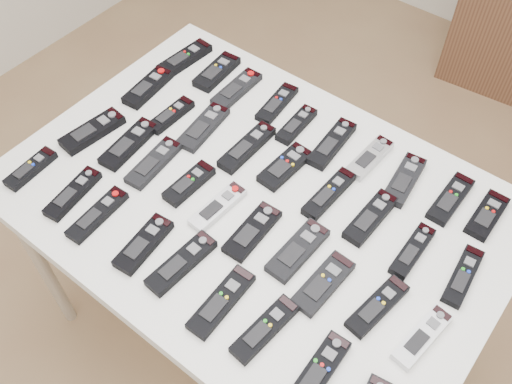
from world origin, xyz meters
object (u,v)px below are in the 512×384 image
Objects in this scene: remote_17 at (412,251)px; remote_23 at (218,207)px; remote_7 at (404,180)px; remote_12 at (203,127)px; remote_24 at (252,231)px; remote_32 at (144,244)px; remote_5 at (332,144)px; remote_0 at (185,58)px; remote_35 at (265,329)px; remote_2 at (237,89)px; remote_13 at (247,147)px; remote_9 at (487,215)px; remote_18 at (463,276)px; remote_28 at (422,337)px; remote_36 at (319,371)px; remote_15 at (329,194)px; remote_31 at (98,214)px; remote_16 at (370,217)px; remote_30 at (73,193)px; remote_29 at (31,169)px; remote_20 at (129,144)px; remote_27 at (377,306)px; remote_26 at (323,283)px; remote_14 at (285,166)px; remote_33 at (182,263)px; remote_10 at (148,87)px; remote_6 at (370,158)px; remote_8 at (450,199)px; remote_11 at (171,115)px; remote_21 at (154,163)px; remote_1 at (217,72)px; remote_34 at (221,301)px; table at (256,210)px; remote_19 at (92,131)px.

remote_23 is (-0.44, -0.18, -0.00)m from remote_17.
remote_12 is at bearing -168.69° from remote_7.
remote_32 reaches higher than remote_24.
remote_5 is at bearing 175.32° from remote_7.
remote_0 is 0.78m from remote_7.
remote_2 is at bearing 138.86° from remote_35.
remote_0 and remote_13 have the same top height.
remote_7 is 0.22m from remote_9.
remote_28 reaches higher than remote_18.
remote_9 is at bearing 77.75° from remote_36.
remote_9 is 0.63m from remote_35.
remote_31 is (-0.41, -0.40, -0.00)m from remote_15.
remote_0 and remote_16 have the same top height.
remote_30 is (-0.63, -0.40, -0.00)m from remote_16.
remote_32 is (-0.07, -0.19, 0.00)m from remote_23.
remote_9 reaches higher than remote_18.
remote_23 is 1.12× the size of remote_29.
remote_20 is 1.11× the size of remote_27.
remote_31 is (-0.55, -0.18, 0.00)m from remote_26.
remote_2 is at bearing 155.03° from remote_14.
remote_27 is at bearing 27.81° from remote_33.
remote_10 is at bearing 166.45° from remote_26.
remote_9 is (0.43, 0.04, -0.00)m from remote_5.
remote_6 is 0.23m from remote_8.
remote_24 is (0.11, -0.00, -0.00)m from remote_23.
remote_15 is 0.47m from remote_32.
remote_36 is (0.75, -0.36, 0.00)m from remote_11.
remote_14 is 0.35m from remote_21.
remote_2 and remote_23 have the same top height.
remote_5 is 0.36m from remote_12.
remote_5 reaches higher than remote_8.
remote_10 is 0.47m from remote_31.
remote_7 is 1.03× the size of remote_18.
remote_29 is at bearing -143.63° from remote_21.
remote_23 is 0.97× the size of remote_30.
remote_12 is at bearing 173.12° from remote_27.
remote_2 is 1.06× the size of remote_7.
remote_30 is at bearing -92.50° from remote_1.
remote_35 reaches higher than remote_24.
remote_27 is (-0.11, -0.19, 0.00)m from remote_18.
remote_31 reaches higher than remote_18.
remote_26 is 0.82m from remote_29.
remote_34 is at bearing -37.63° from remote_0.
table is 0.52m from remote_10.
table is 6.80× the size of remote_12.
remote_7 and remote_33 have the same top height.
remote_19 is 0.89m from remote_27.
remote_7 is at bearing 91.65° from remote_35.
remote_16 is at bearing 148.22° from remote_28.
remote_35 is at bearing -33.97° from remote_10.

